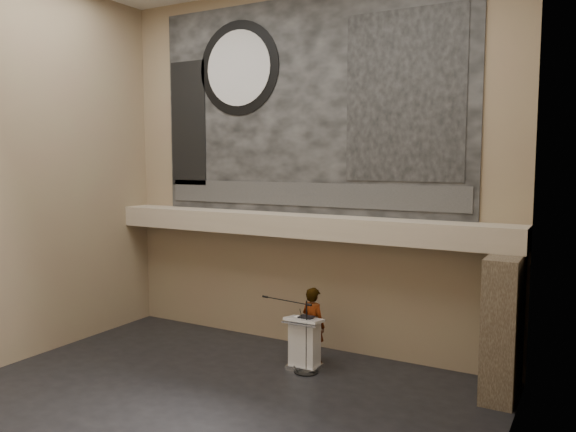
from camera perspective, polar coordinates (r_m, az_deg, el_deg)
The scene contains 19 objects.
floor at distance 10.85m, azimuth -8.72°, elevation -18.63°, with size 10.00×10.00×0.00m, color black.
wall_back at distance 13.26m, azimuth 1.69°, elevation 4.82°, with size 10.00×0.02×8.50m, color #876D56.
wall_left at distance 13.56m, azimuth -25.98°, elevation 4.26°, with size 0.02×8.00×8.50m, color #876D56.
wall_right at distance 7.85m, azimuth 21.00°, elevation 3.76°, with size 0.02×8.00×8.50m, color #876D56.
soffit at distance 13.00m, azimuth 0.86°, elevation -0.94°, with size 10.00×0.80×0.50m, color tan.
sprinkler_left at distance 13.82m, azimuth -5.10°, elevation -1.73°, with size 0.04×0.04×0.06m, color #B2893D.
sprinkler_right at distance 12.21m, azimuth 8.63°, elevation -2.77°, with size 0.04×0.04×0.06m, color #B2893D.
banner at distance 13.29m, azimuth 1.65°, elevation 11.08°, with size 8.00×0.05×5.00m, color black.
banner_text_strip at distance 13.22m, azimuth 1.54°, elevation 2.22°, with size 7.76×0.02×0.55m, color #313131.
banner_clock_rim at distance 14.30m, azimuth -5.05°, elevation 14.73°, with size 2.30×2.30×0.02m, color black.
banner_clock_face at distance 14.28m, azimuth -5.09°, elevation 14.74°, with size 1.84×1.84×0.02m, color silver.
banner_building_print at distance 12.34m, azimuth 11.71°, elevation 11.84°, with size 2.60×0.02×3.60m, color black.
banner_brick_print at distance 15.11m, azimuth -10.09°, elevation 9.22°, with size 1.10×0.02×3.20m, color black.
stone_pier at distance 11.45m, azimuth 21.01°, elevation -10.44°, with size 0.60×1.40×2.70m, color #413528.
lectern at distance 12.32m, azimuth 1.68°, elevation -12.77°, with size 0.76×0.55×1.14m.
binder at distance 12.16m, azimuth 1.86°, elevation -10.24°, with size 0.30×0.24×0.04m, color black.
papers at distance 12.20m, azimuth 1.04°, elevation -10.25°, with size 0.19×0.27×0.01m, color silver.
speaker_person at distance 12.58m, azimuth 2.58°, elevation -11.00°, with size 0.61×0.40×1.68m, color silver.
mic_stand at distance 12.23m, azimuth 1.72°, elevation -14.54°, with size 1.42×0.52×1.54m.
Camera 1 is at (6.12, -7.76, 4.48)m, focal length 35.00 mm.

